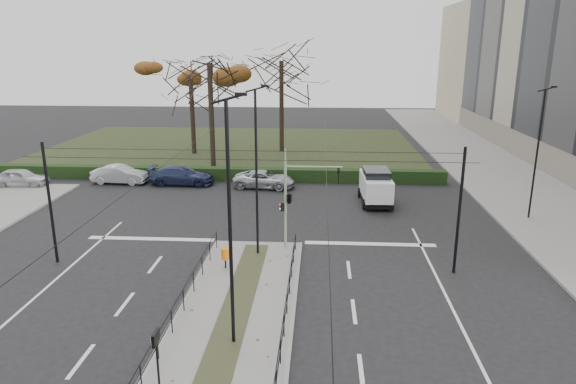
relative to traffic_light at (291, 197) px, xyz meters
name	(u,v)px	position (x,y,z in m)	size (l,w,h in m)	color
ground	(245,286)	(-1.77, -4.50, -2.84)	(140.00, 140.00, 0.00)	black
median_island	(236,312)	(-1.77, -7.00, -2.77)	(4.40, 15.00, 0.14)	slate
sidewalk_east	(497,173)	(16.23, 17.50, -2.77)	(8.00, 90.00, 0.14)	slate
park	(232,147)	(-7.77, 27.50, -2.79)	(38.00, 26.00, 0.10)	#232E17
hedge	(204,173)	(-7.77, 14.10, -2.34)	(38.00, 1.00, 1.00)	black
median_railing	(235,293)	(-1.77, -7.10, -1.87)	(4.14, 13.24, 0.92)	black
catenary	(248,201)	(-1.77, -2.88, 0.58)	(20.00, 34.00, 6.00)	black
traffic_light	(291,197)	(0.00, 0.00, 0.00)	(3.16, 1.79, 4.64)	gray
litter_bin	(225,254)	(-2.90, -2.97, -2.00)	(0.39, 0.39, 0.99)	black
info_panel	(156,345)	(-3.28, -12.05, -1.10)	(0.12, 0.53, 2.04)	black
streetlamp_median_near	(230,223)	(-1.46, -9.19, 1.73)	(0.73, 0.15, 8.72)	black
streetlamp_median_far	(257,171)	(-1.58, -1.10, 1.56)	(0.70, 0.14, 8.39)	black
streetlamp_sidewalk	(537,153)	(14.32, 5.61, 1.33)	(0.66, 0.14, 7.93)	black
parked_car_first	(20,178)	(-21.11, 11.05, -2.14)	(1.66, 4.12, 1.40)	#B4B8BD
parked_car_second	(120,174)	(-14.00, 12.54, -2.14)	(1.48, 4.26, 1.40)	#B4B8BD
parked_car_third	(182,175)	(-9.12, 12.52, -2.13)	(1.99, 4.89, 1.42)	#222B4F
parked_car_fourth	(264,179)	(-2.71, 12.03, -2.21)	(2.11, 4.57, 1.27)	#B4B8BD
white_van	(376,185)	(5.25, 8.56, -1.62)	(2.13, 4.40, 2.34)	white
rust_tree	(190,75)	(-10.97, 24.07, 4.79)	(9.27, 9.27, 9.92)	black
bare_tree_center	(281,68)	(-2.42, 25.74, 5.44)	(8.08, 8.08, 11.73)	black
bare_tree_near	(210,71)	(-7.85, 18.21, 5.46)	(5.91, 5.91, 11.77)	black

